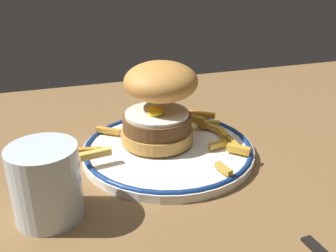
% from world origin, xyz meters
% --- Properties ---
extents(ground_plane, '(1.40, 0.82, 0.04)m').
position_xyz_m(ground_plane, '(0.00, 0.00, -0.02)').
color(ground_plane, brown).
extents(dinner_plate, '(0.25, 0.25, 0.02)m').
position_xyz_m(dinner_plate, '(0.05, 0.04, 0.01)').
color(dinner_plate, white).
rests_on(dinner_plate, ground_plane).
extents(burger, '(0.14, 0.14, 0.12)m').
position_xyz_m(burger, '(0.04, 0.07, 0.07)').
color(burger, gold).
rests_on(burger, dinner_plate).
extents(fries_pile, '(0.24, 0.19, 0.02)m').
position_xyz_m(fries_pile, '(0.08, 0.06, 0.02)').
color(fries_pile, gold).
rests_on(fries_pile, dinner_plate).
extents(water_glass, '(0.08, 0.08, 0.09)m').
position_xyz_m(water_glass, '(-0.13, -0.06, 0.04)').
color(water_glass, silver).
rests_on(water_glass, ground_plane).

